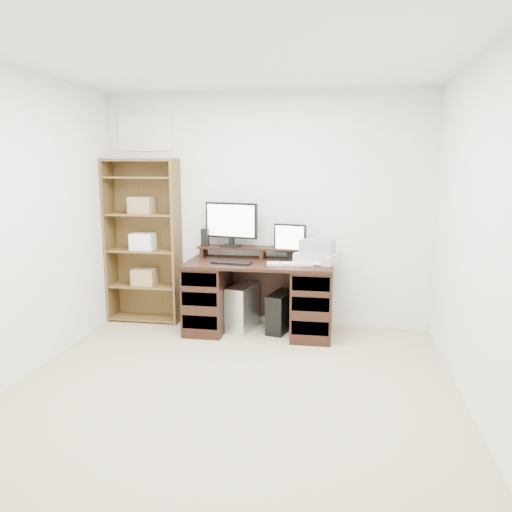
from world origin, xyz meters
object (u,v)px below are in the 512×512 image
(tower_black, at_px, (280,312))
(monitor_small, at_px, (290,241))
(monitor_wide, at_px, (231,222))
(tower_silver, at_px, (243,307))
(desk, at_px, (259,296))
(printer, at_px, (317,258))
(bookshelf, at_px, (144,240))

(tower_black, bearing_deg, monitor_small, 60.96)
(monitor_wide, distance_m, tower_silver, 0.91)
(desk, bearing_deg, printer, 6.16)
(monitor_small, height_order, printer, monitor_small)
(monitor_small, xyz_separation_m, printer, (0.29, -0.09, -0.16))
(tower_silver, xyz_separation_m, bookshelf, (-1.14, 0.14, 0.68))
(tower_silver, relative_size, bookshelf, 0.27)
(monitor_small, height_order, bookshelf, bookshelf)
(desk, height_order, tower_black, desk)
(tower_silver, height_order, bookshelf, bookshelf)
(monitor_small, distance_m, printer, 0.34)
(tower_black, bearing_deg, printer, 13.78)
(bookshelf, bearing_deg, tower_black, -5.67)
(printer, height_order, tower_black, printer)
(tower_black, xyz_separation_m, bookshelf, (-1.54, 0.15, 0.71))
(desk, bearing_deg, bookshelf, 170.93)
(printer, bearing_deg, tower_silver, -159.74)
(monitor_wide, distance_m, tower_black, 1.09)
(printer, distance_m, tower_black, 0.70)
(monitor_wide, height_order, bookshelf, bookshelf)
(monitor_small, distance_m, bookshelf, 1.63)
(monitor_small, relative_size, tower_silver, 0.79)
(desk, relative_size, printer, 3.72)
(desk, relative_size, tower_black, 3.40)
(monitor_small, bearing_deg, tower_black, -118.02)
(desk, xyz_separation_m, printer, (0.59, 0.06, 0.41))
(tower_black, bearing_deg, desk, -150.86)
(monitor_wide, relative_size, monitor_small, 1.55)
(monitor_small, relative_size, tower_black, 0.86)
(monitor_wide, distance_m, monitor_small, 0.66)
(printer, bearing_deg, monitor_wide, -167.34)
(monitor_small, bearing_deg, tower_silver, -156.42)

